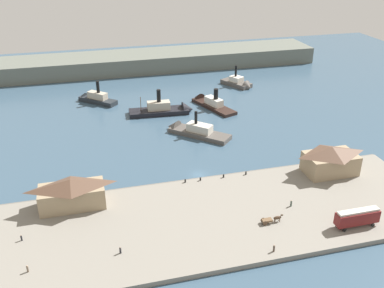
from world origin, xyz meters
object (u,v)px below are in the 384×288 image
at_px(pedestrian_near_west_shed, 120,250).
at_px(mooring_post_center_west, 185,181).
at_px(ferry_departing_north, 192,130).
at_px(mooring_post_west, 200,179).
at_px(street_tram, 357,217).
at_px(ferry_moored_west, 209,102).
at_px(ferry_outer_harbor, 239,83).
at_px(pedestrian_standing_center, 28,269).
at_px(pedestrian_near_east_shed, 21,238).
at_px(pedestrian_walking_west, 274,248).
at_px(ferry_shed_west_terminal, 72,193).
at_px(pedestrian_near_cart, 291,204).
at_px(horse_cart, 271,219).
at_px(ferry_near_quay, 167,110).
at_px(ferry_mid_harbor, 95,98).
at_px(ferry_shed_central_terminal, 331,160).
at_px(mooring_post_east, 224,176).
at_px(mooring_post_center_east, 246,173).

bearing_deg(pedestrian_near_west_shed, mooring_post_center_west, 50.51).
bearing_deg(ferry_departing_north, mooring_post_center_west, -107.70).
relative_size(mooring_post_center_west, mooring_post_west, 1.00).
bearing_deg(street_tram, ferry_moored_west, 96.32).
bearing_deg(ferry_departing_north, ferry_outer_harbor, 52.48).
bearing_deg(pedestrian_standing_center, pedestrian_near_west_shed, 2.78).
bearing_deg(pedestrian_near_east_shed, mooring_post_center_west, 19.91).
xyz_separation_m(pedestrian_walking_west, mooring_post_west, (-7.16, 32.44, -0.34)).
relative_size(ferry_shed_west_terminal, street_tram, 1.53).
relative_size(pedestrian_near_cart, ferry_departing_north, 0.08).
bearing_deg(ferry_shed_west_terminal, pedestrian_standing_center, -113.12).
bearing_deg(horse_cart, pedestrian_standing_center, -177.12).
bearing_deg(pedestrian_near_west_shed, pedestrian_near_cart, 9.02).
bearing_deg(ferry_moored_west, pedestrian_near_east_shed, -132.02).
bearing_deg(ferry_outer_harbor, ferry_shed_west_terminal, -132.54).
bearing_deg(street_tram, pedestrian_walking_west, -171.30).
xyz_separation_m(horse_cart, ferry_near_quay, (-8.84, 76.53, -0.67)).
distance_m(pedestrian_near_west_shed, pedestrian_walking_west, 32.75).
bearing_deg(mooring_post_west, street_tram, -44.70).
xyz_separation_m(ferry_near_quay, ferry_mid_harbor, (-26.13, 19.20, 0.21)).
bearing_deg(mooring_post_center_west, ferry_outer_harbor, 60.05).
relative_size(ferry_moored_west, ferry_departing_north, 1.17).
relative_size(street_tram, pedestrian_near_east_shed, 6.96).
relative_size(street_tram, pedestrian_near_west_shed, 6.36).
bearing_deg(ferry_shed_west_terminal, ferry_near_quay, 57.92).
bearing_deg(street_tram, pedestrian_near_east_shed, 169.18).
relative_size(ferry_shed_central_terminal, ferry_departing_north, 0.69).
distance_m(ferry_shed_central_terminal, ferry_outer_harbor, 81.97).
height_order(ferry_shed_west_terminal, mooring_post_west, ferry_shed_west_terminal).
xyz_separation_m(ferry_departing_north, ferry_outer_harbor, (33.73, 43.92, 0.15)).
bearing_deg(ferry_mid_harbor, pedestrian_walking_west, -73.47).
bearing_deg(ferry_mid_harbor, ferry_shed_central_terminal, -52.09).
bearing_deg(mooring_post_west, pedestrian_standing_center, -149.47).
height_order(pedestrian_near_east_shed, mooring_post_center_west, pedestrian_near_east_shed).
height_order(pedestrian_near_cart, ferry_mid_harbor, ferry_mid_harbor).
relative_size(ferry_shed_west_terminal, ferry_mid_harbor, 0.99).
bearing_deg(ferry_moored_west, mooring_post_east, -102.79).
xyz_separation_m(ferry_shed_west_terminal, ferry_shed_central_terminal, (70.60, -1.26, 0.18)).
bearing_deg(pedestrian_near_cart, mooring_post_east, 123.48).
bearing_deg(pedestrian_standing_center, street_tram, -2.76).
bearing_deg(pedestrian_near_cart, ferry_shed_west_terminal, 165.03).
height_order(ferry_shed_west_terminal, mooring_post_center_east, ferry_shed_west_terminal).
relative_size(pedestrian_walking_west, ferry_near_quay, 0.07).
distance_m(ferry_shed_west_terminal, ferry_mid_harbor, 77.39).
xyz_separation_m(pedestrian_near_west_shed, pedestrian_near_cart, (43.09, 6.84, 0.04)).
bearing_deg(ferry_near_quay, street_tram, -71.73).
height_order(mooring_post_east, ferry_outer_harbor, ferry_outer_harbor).
xyz_separation_m(street_tram, ferry_departing_north, (-23.15, 61.92, -2.48)).
height_order(pedestrian_standing_center, mooring_post_center_west, pedestrian_standing_center).
bearing_deg(pedestrian_standing_center, pedestrian_walking_west, -7.78).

